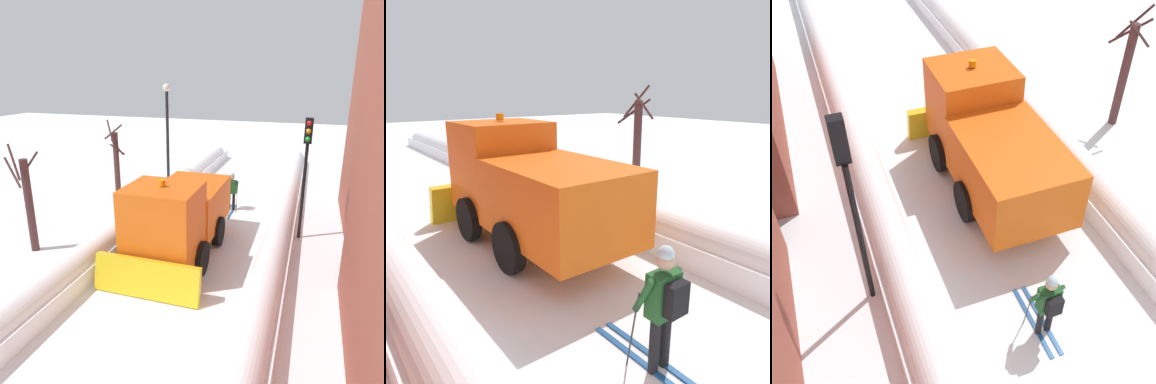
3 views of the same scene
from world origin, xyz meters
The scene contains 9 objects.
ground_plane centered at (0.00, 10.00, 0.00)m, with size 80.00×80.00×0.00m, color white.
snowbank_left centered at (-2.81, 10.00, 0.45)m, with size 1.10×36.00×1.03m.
snowbank_right centered at (2.81, 10.00, 0.44)m, with size 1.10×36.00×1.01m.
plow_truck centered at (0.44, 7.77, 1.48)m, with size 3.20×5.98×3.12m.
skier centered at (-0.38, 2.87, 1.00)m, with size 0.62×1.80×1.81m.
traffic_light_pole centered at (-3.54, 5.14, 3.24)m, with size 0.28×0.42×4.64m.
street_lamp centered at (3.69, 0.55, 3.52)m, with size 0.40×0.40×5.60m.
bare_tree_near centered at (5.40, 3.13, 1.82)m, with size 1.00×1.11×4.00m.
bare_tree_mid centered at (5.52, 9.12, 1.81)m, with size 1.15×1.03×3.89m.
Camera 1 is at (-3.67, 18.87, 6.15)m, focal length 34.53 mm.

